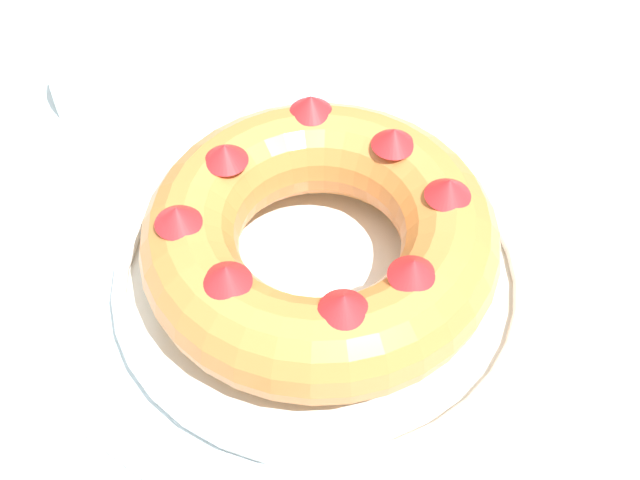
# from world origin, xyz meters

# --- Properties ---
(dining_table) EXTENTS (1.28, 1.11, 0.75)m
(dining_table) POSITION_xyz_m (0.00, 0.00, 0.66)
(dining_table) COLOR silver
(dining_table) RESTS_ON ground_plane
(serving_dish) EXTENTS (0.33, 0.33, 0.02)m
(serving_dish) POSITION_xyz_m (0.02, 0.03, 0.76)
(serving_dish) COLOR white
(serving_dish) RESTS_ON dining_table
(bundt_cake) EXTENTS (0.28, 0.28, 0.09)m
(bundt_cake) POSITION_xyz_m (0.02, 0.03, 0.82)
(bundt_cake) COLOR #C67538
(bundt_cake) RESTS_ON serving_dish
(side_bowl) EXTENTS (0.14, 0.14, 0.04)m
(side_bowl) POSITION_xyz_m (0.10, 0.32, 0.77)
(side_bowl) COLOR white
(side_bowl) RESTS_ON dining_table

